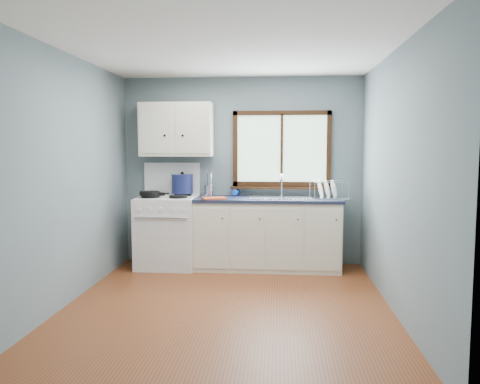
# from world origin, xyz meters

# --- Properties ---
(floor) EXTENTS (3.20, 3.60, 0.02)m
(floor) POSITION_xyz_m (0.00, 0.00, -0.01)
(floor) COLOR brown
(floor) RESTS_ON ground
(ceiling) EXTENTS (3.20, 3.60, 0.02)m
(ceiling) POSITION_xyz_m (0.00, 0.00, 2.51)
(ceiling) COLOR white
(ceiling) RESTS_ON wall_back
(wall_back) EXTENTS (3.20, 0.02, 2.50)m
(wall_back) POSITION_xyz_m (0.00, 1.81, 1.25)
(wall_back) COLOR slate
(wall_back) RESTS_ON ground
(wall_front) EXTENTS (3.20, 0.02, 2.50)m
(wall_front) POSITION_xyz_m (0.00, -1.81, 1.25)
(wall_front) COLOR slate
(wall_front) RESTS_ON ground
(wall_left) EXTENTS (0.02, 3.60, 2.50)m
(wall_left) POSITION_xyz_m (-1.61, 0.00, 1.25)
(wall_left) COLOR slate
(wall_left) RESTS_ON ground
(wall_right) EXTENTS (0.02, 3.60, 2.50)m
(wall_right) POSITION_xyz_m (1.61, 0.00, 1.25)
(wall_right) COLOR slate
(wall_right) RESTS_ON ground
(gas_range) EXTENTS (0.76, 0.69, 1.36)m
(gas_range) POSITION_xyz_m (-0.95, 1.47, 0.49)
(gas_range) COLOR white
(gas_range) RESTS_ON floor
(base_cabinets) EXTENTS (1.85, 0.60, 0.88)m
(base_cabinets) POSITION_xyz_m (0.36, 1.49, 0.41)
(base_cabinets) COLOR silver
(base_cabinets) RESTS_ON floor
(countertop) EXTENTS (1.89, 0.64, 0.04)m
(countertop) POSITION_xyz_m (0.36, 1.49, 0.90)
(countertop) COLOR black
(countertop) RESTS_ON base_cabinets
(sink) EXTENTS (0.84, 0.46, 0.44)m
(sink) POSITION_xyz_m (0.54, 1.49, 0.86)
(sink) COLOR silver
(sink) RESTS_ON countertop
(window) EXTENTS (1.36, 0.10, 1.03)m
(window) POSITION_xyz_m (0.54, 1.77, 1.48)
(window) COLOR #9EC6A8
(window) RESTS_ON wall_back
(upper_cabinets) EXTENTS (0.95, 0.35, 0.70)m
(upper_cabinets) POSITION_xyz_m (-0.85, 1.63, 1.80)
(upper_cabinets) COLOR silver
(upper_cabinets) RESTS_ON wall_back
(skillet) EXTENTS (0.39, 0.27, 0.05)m
(skillet) POSITION_xyz_m (-1.14, 1.31, 0.99)
(skillet) COLOR black
(skillet) RESTS_ON gas_range
(stockpot) EXTENTS (0.37, 0.37, 0.29)m
(stockpot) POSITION_xyz_m (-0.78, 1.62, 1.09)
(stockpot) COLOR #171D4B
(stockpot) RESTS_ON gas_range
(utensil_crock) EXTENTS (0.15, 0.15, 0.37)m
(utensil_crock) POSITION_xyz_m (-0.42, 1.61, 1.00)
(utensil_crock) COLOR silver
(utensil_crock) RESTS_ON countertop
(thermos) EXTENTS (0.08, 0.08, 0.30)m
(thermos) POSITION_xyz_m (-0.42, 1.62, 1.07)
(thermos) COLOR silver
(thermos) RESTS_ON countertop
(soap_bottle) EXTENTS (0.11, 0.11, 0.24)m
(soap_bottle) POSITION_xyz_m (-0.09, 1.67, 1.04)
(soap_bottle) COLOR #1545B3
(soap_bottle) RESTS_ON countertop
(dish_towel) EXTENTS (0.33, 0.28, 0.02)m
(dish_towel) POSITION_xyz_m (-0.31, 1.30, 0.93)
(dish_towel) COLOR #CD4A23
(dish_towel) RESTS_ON countertop
(dish_rack) EXTENTS (0.49, 0.39, 0.23)m
(dish_rack) POSITION_xyz_m (1.13, 1.53, 0.98)
(dish_rack) COLOR silver
(dish_rack) RESTS_ON countertop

